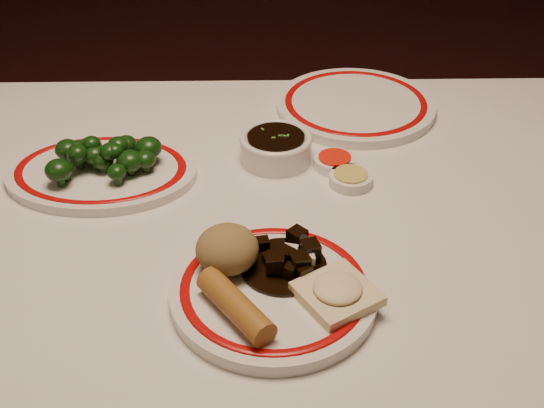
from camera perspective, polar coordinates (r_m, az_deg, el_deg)
The scene contains 12 objects.
dining_table at distance 0.98m, azimuth -3.16°, elevation -6.06°, with size 1.20×0.90×0.75m.
main_plate at distance 0.81m, azimuth 0.16°, elevation -7.25°, with size 0.31×0.31×0.02m.
rice_mound at distance 0.82m, azimuth -3.77°, elevation -3.78°, with size 0.08×0.08×0.05m, color olive.
spring_roll at distance 0.76m, azimuth -3.07°, elevation -8.49°, with size 0.03×0.03×0.11m, color #9D6626.
fried_wonton at distance 0.79m, azimuth 5.48°, elevation -7.30°, with size 0.11×0.11×0.02m.
stirfry_heap at distance 0.82m, azimuth 1.39°, elevation -4.73°, with size 0.11×0.11×0.03m.
broccoli_plate at distance 1.05m, azimuth -14.09°, elevation 2.63°, with size 0.29×0.26×0.02m.
broccoli_pile at distance 1.03m, azimuth -13.98°, elevation 4.00°, with size 0.16×0.11×0.05m.
soy_bowl at distance 1.05m, azimuth 0.32°, elevation 4.68°, with size 0.11×0.11×0.04m.
sweet_sour_dish at distance 1.04m, azimuth 5.25°, elevation 3.53°, with size 0.06×0.06×0.02m.
mustard_dish at distance 1.01m, azimuth 6.59°, elevation 2.11°, with size 0.06×0.06×0.02m.
far_plate at distance 1.21m, azimuth 6.99°, elevation 8.23°, with size 0.35×0.35×0.02m.
Camera 1 is at (0.04, -0.73, 1.31)m, focal length 45.00 mm.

